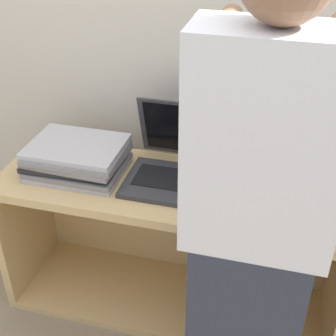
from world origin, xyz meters
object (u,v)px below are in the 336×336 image
(laptop_open, at_px, (177,165))
(person, at_px, (255,232))
(laptop_stack_left, at_px, (77,158))
(laptop_stack_right, at_px, (279,185))

(laptop_open, bearing_deg, person, -52.58)
(laptop_open, xyz_separation_m, person, (0.34, -0.44, 0.10))
(laptop_stack_left, distance_m, person, 0.83)
(laptop_stack_left, height_order, laptop_stack_right, laptop_stack_right)
(laptop_open, xyz_separation_m, laptop_stack_right, (0.39, -0.06, 0.01))
(laptop_stack_left, distance_m, laptop_stack_right, 0.78)
(laptop_stack_left, relative_size, person, 0.24)
(laptop_stack_right, distance_m, person, 0.40)
(laptop_open, height_order, laptop_stack_right, laptop_open)
(laptop_open, height_order, person, person)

